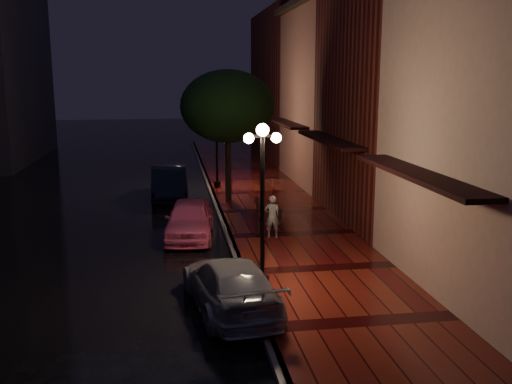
{
  "coord_description": "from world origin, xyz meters",
  "views": [
    {
      "loc": [
        -1.97,
        -19.12,
        5.61
      ],
      "look_at": [
        1.17,
        1.45,
        1.4
      ],
      "focal_mm": 40.0,
      "sensor_mm": 36.0,
      "label": 1
    }
  ],
  "objects_px": {
    "pink_car": "(190,219)",
    "street_tree": "(228,109)",
    "navy_car": "(169,183)",
    "streetlamp_near": "(262,196)",
    "streetlamp_far": "(217,139)",
    "woman_with_umbrella": "(272,199)",
    "parking_meter": "(257,212)",
    "silver_car": "(231,285)"
  },
  "relations": [
    {
      "from": "woman_with_umbrella",
      "to": "pink_car",
      "type": "bearing_deg",
      "value": -8.73
    },
    {
      "from": "woman_with_umbrella",
      "to": "parking_meter",
      "type": "distance_m",
      "value": 0.89
    },
    {
      "from": "streetlamp_far",
      "to": "woman_with_umbrella",
      "type": "relative_size",
      "value": 2.07
    },
    {
      "from": "streetlamp_far",
      "to": "parking_meter",
      "type": "height_order",
      "value": "streetlamp_far"
    },
    {
      "from": "woman_with_umbrella",
      "to": "parking_meter",
      "type": "bearing_deg",
      "value": -39.4
    },
    {
      "from": "street_tree",
      "to": "navy_car",
      "type": "xyz_separation_m",
      "value": [
        -2.66,
        1.39,
        -3.49
      ]
    },
    {
      "from": "navy_car",
      "to": "woman_with_umbrella",
      "type": "distance_m",
      "value": 8.57
    },
    {
      "from": "silver_car",
      "to": "woman_with_umbrella",
      "type": "distance_m",
      "value": 6.06
    },
    {
      "from": "navy_car",
      "to": "silver_car",
      "type": "distance_m",
      "value": 13.49
    },
    {
      "from": "streetlamp_far",
      "to": "streetlamp_near",
      "type": "bearing_deg",
      "value": -90.0
    },
    {
      "from": "pink_car",
      "to": "parking_meter",
      "type": "relative_size",
      "value": 2.97
    },
    {
      "from": "streetlamp_far",
      "to": "navy_car",
      "type": "bearing_deg",
      "value": -146.12
    },
    {
      "from": "silver_car",
      "to": "streetlamp_far",
      "type": "bearing_deg",
      "value": -101.57
    },
    {
      "from": "streetlamp_near",
      "to": "parking_meter",
      "type": "relative_size",
      "value": 3.2
    },
    {
      "from": "parking_meter",
      "to": "streetlamp_far",
      "type": "bearing_deg",
      "value": 115.08
    },
    {
      "from": "street_tree",
      "to": "streetlamp_near",
      "type": "bearing_deg",
      "value": -91.35
    },
    {
      "from": "silver_car",
      "to": "woman_with_umbrella",
      "type": "relative_size",
      "value": 2.13
    },
    {
      "from": "silver_car",
      "to": "woman_with_umbrella",
      "type": "xyz_separation_m",
      "value": [
        2.05,
        5.63,
        0.88
      ]
    },
    {
      "from": "pink_car",
      "to": "silver_car",
      "type": "xyz_separation_m",
      "value": [
        0.75,
        -6.57,
        -0.04
      ]
    },
    {
      "from": "streetlamp_near",
      "to": "navy_car",
      "type": "relative_size",
      "value": 0.94
    },
    {
      "from": "streetlamp_far",
      "to": "pink_car",
      "type": "distance_m",
      "value": 8.83
    },
    {
      "from": "street_tree",
      "to": "silver_car",
      "type": "bearing_deg",
      "value": -95.75
    },
    {
      "from": "street_tree",
      "to": "parking_meter",
      "type": "xyz_separation_m",
      "value": [
        0.39,
        -5.86,
        -3.28
      ]
    },
    {
      "from": "woman_with_umbrella",
      "to": "navy_car",
      "type": "bearing_deg",
      "value": -55.91
    },
    {
      "from": "streetlamp_near",
      "to": "woman_with_umbrella",
      "type": "distance_m",
      "value": 4.86
    },
    {
      "from": "streetlamp_far",
      "to": "woman_with_umbrella",
      "type": "distance_m",
      "value": 9.52
    },
    {
      "from": "silver_car",
      "to": "parking_meter",
      "type": "height_order",
      "value": "parking_meter"
    },
    {
      "from": "street_tree",
      "to": "parking_meter",
      "type": "bearing_deg",
      "value": -86.18
    },
    {
      "from": "street_tree",
      "to": "pink_car",
      "type": "relative_size",
      "value": 1.45
    },
    {
      "from": "pink_car",
      "to": "street_tree",
      "type": "bearing_deg",
      "value": 76.09
    },
    {
      "from": "pink_car",
      "to": "navy_car",
      "type": "relative_size",
      "value": 0.88
    },
    {
      "from": "street_tree",
      "to": "navy_car",
      "type": "relative_size",
      "value": 1.27
    },
    {
      "from": "streetlamp_near",
      "to": "pink_car",
      "type": "bearing_deg",
      "value": 107.04
    },
    {
      "from": "streetlamp_near",
      "to": "street_tree",
      "type": "height_order",
      "value": "street_tree"
    },
    {
      "from": "streetlamp_near",
      "to": "woman_with_umbrella",
      "type": "xyz_separation_m",
      "value": [
        1.1,
        4.61,
        -1.07
      ]
    },
    {
      "from": "street_tree",
      "to": "parking_meter",
      "type": "height_order",
      "value": "street_tree"
    },
    {
      "from": "navy_car",
      "to": "parking_meter",
      "type": "distance_m",
      "value": 7.87
    },
    {
      "from": "street_tree",
      "to": "navy_car",
      "type": "distance_m",
      "value": 4.61
    },
    {
      "from": "streetlamp_far",
      "to": "woman_with_umbrella",
      "type": "xyz_separation_m",
      "value": [
        1.1,
        -9.39,
        -1.07
      ]
    },
    {
      "from": "street_tree",
      "to": "pink_car",
      "type": "height_order",
      "value": "street_tree"
    },
    {
      "from": "streetlamp_near",
      "to": "streetlamp_far",
      "type": "xyz_separation_m",
      "value": [
        0.0,
        14.0,
        0.0
      ]
    },
    {
      "from": "streetlamp_near",
      "to": "streetlamp_far",
      "type": "bearing_deg",
      "value": 90.0
    }
  ]
}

